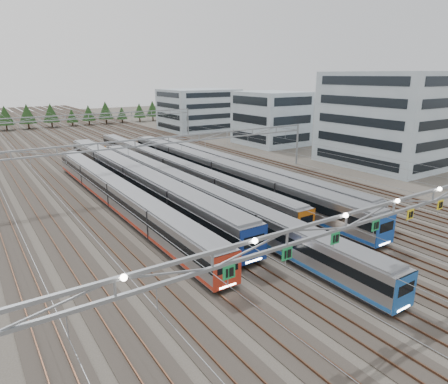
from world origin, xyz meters
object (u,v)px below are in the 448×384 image
train_e (219,171)px  gantry_mid (169,146)px  train_a (118,194)px  gantry_near (394,210)px  depot_bldg_north (199,109)px  gantry_far (89,120)px  depot_bldg_mid (271,118)px  depot_bldg_south (388,119)px  train_f (237,168)px  train_d (170,166)px  train_c (191,191)px  train_b (134,179)px

train_e → gantry_mid: gantry_mid is taller
train_a → gantry_near: (11.20, -32.81, 5.05)m
train_e → depot_bldg_north: depot_bldg_north is taller
gantry_near → depot_bldg_north: bearing=68.3°
gantry_far → depot_bldg_mid: (39.24, -23.45, 0.21)m
depot_bldg_south → depot_bldg_north: size_ratio=1.00×
gantry_mid → depot_bldg_south: 43.85m
depot_bldg_south → train_a: bearing=177.6°
gantry_mid → depot_bldg_south: bearing=-12.6°
train_e → gantry_far: 49.95m
train_f → depot_bldg_south: depot_bldg_south is taller
train_d → depot_bldg_north: depot_bldg_north is taller
depot_bldg_mid → depot_bldg_north: size_ratio=0.73×
train_e → depot_bldg_north: size_ratio=2.82×
train_e → gantry_far: (-6.75, 49.31, 4.22)m
train_a → depot_bldg_south: bearing=-2.4°
train_a → depot_bldg_south: depot_bldg_south is taller
train_a → train_e: (18.00, 3.00, 0.13)m
train_c → gantry_near: bearing=-85.7°
depot_bldg_mid → train_e: bearing=-141.5°
gantry_far → depot_bldg_mid: 45.72m
train_a → depot_bldg_mid: (50.49, 28.86, 4.56)m
depot_bldg_south → depot_bldg_north: 66.08m
train_b → depot_bldg_north: 73.46m
train_b → gantry_near: size_ratio=1.05×
depot_bldg_mid → depot_bldg_north: (-1.00, 34.79, -0.20)m
train_e → depot_bldg_mid: bearing=38.5°
train_c → train_a: bearing=157.3°
train_b → depot_bldg_north: depot_bldg_north is taller
train_e → gantry_near: gantry_near is taller
train_b → train_e: train_b is taller
train_e → depot_bldg_mid: (32.49, 25.86, 4.43)m
train_e → gantry_far: size_ratio=1.10×
depot_bldg_south → gantry_far: bearing=128.1°
gantry_mid → gantry_far: size_ratio=1.00×
gantry_near → gantry_far: bearing=90.0°
train_a → depot_bldg_south: 54.46m
train_e → depot_bldg_mid: 41.76m
gantry_far → depot_bldg_mid: size_ratio=3.52×
train_a → gantry_far: size_ratio=0.93×
gantry_near → depot_bldg_mid: size_ratio=3.52×
train_f → gantry_near: 39.11m
gantry_far → train_a: bearing=-102.1°
train_b → gantry_far: 47.26m
train_a → depot_bldg_mid: size_ratio=3.26×
gantry_near → gantry_mid: bearing=89.9°
gantry_far → depot_bldg_north: depot_bldg_north is taller
gantry_far → gantry_mid: bearing=-90.0°
train_f → depot_bldg_south: (31.48, -6.51, 7.02)m
train_b → depot_bldg_north: size_ratio=2.68×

